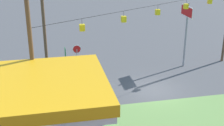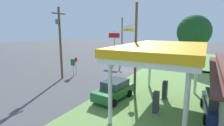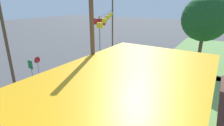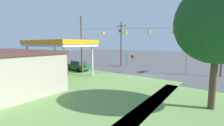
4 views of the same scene
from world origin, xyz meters
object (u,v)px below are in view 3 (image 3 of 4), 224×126
Objects in this scene: stop_sign_overhead at (99,28)px; tree_west_verge at (205,19)px; gas_station_canopy at (126,86)px; route_sign at (31,67)px; utility_pole_main at (5,36)px; stop_sign_roadside at (37,62)px.

tree_west_verge is (-3.96, 13.36, 1.69)m from stop_sign_overhead.
gas_station_canopy reaches higher than route_sign.
route_sign is 0.26× the size of utility_pole_main.
route_sign is 21.04m from tree_west_verge.
stop_sign_overhead is (-15.22, -12.50, -0.30)m from gas_station_canopy.
stop_sign_roadside is 10.47m from stop_sign_overhead.
stop_sign_roadside is 0.27× the size of utility_pole_main.
tree_west_verge is (-14.06, 14.33, 4.27)m from stop_sign_roadside.
stop_sign_roadside is 4.35m from utility_pole_main.
utility_pole_main reaches higher than stop_sign_roadside.
stop_sign_roadside is at bearing -110.80° from gas_station_canopy.
route_sign is at bearing -107.17° from gas_station_canopy.
stop_sign_overhead reaches higher than stop_sign_roadside.
stop_sign_overhead is 12.97m from utility_pole_main.
stop_sign_overhead reaches higher than gas_station_canopy.
stop_sign_overhead is (-10.10, 0.98, 2.58)m from stop_sign_roadside.
gas_station_canopy is at bearing 72.83° from route_sign.
stop_sign_roadside is at bearing -5.51° from stop_sign_overhead.
stop_sign_overhead is at bearing -5.51° from stop_sign_roadside.
gas_station_canopy is 1.14× the size of utility_pole_main.
utility_pole_main is at bearing -99.72° from gas_station_canopy.
utility_pole_main reaches higher than route_sign.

